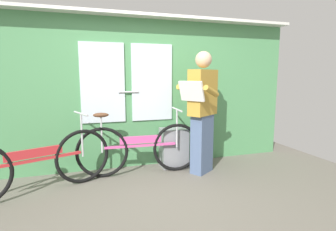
{
  "coord_description": "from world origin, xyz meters",
  "views": [
    {
      "loc": [
        -0.8,
        -2.72,
        1.34
      ],
      "look_at": [
        0.16,
        0.33,
        0.86
      ],
      "focal_mm": 28.35,
      "sensor_mm": 36.0,
      "label": 1
    }
  ],
  "objects": [
    {
      "name": "ground_plane",
      "position": [
        0.0,
        0.0,
        -0.02
      ],
      "size": [
        5.71,
        3.82,
        0.04
      ],
      "primitive_type": "cube",
      "color": "#666056"
    },
    {
      "name": "train_door_wall",
      "position": [
        -0.01,
        1.1,
        1.14
      ],
      "size": [
        4.71,
        0.28,
        2.17
      ],
      "color": "#4C8C56",
      "rests_on": "ground_plane"
    },
    {
      "name": "bicycle_near_door",
      "position": [
        -0.11,
        0.72,
        0.36
      ],
      "size": [
        1.7,
        0.44,
        0.89
      ],
      "rotation": [
        0.0,
        0.0,
        -0.05
      ],
      "color": "black",
      "rests_on": "ground_plane"
    },
    {
      "name": "bicycle_leaning_behind",
      "position": [
        -1.37,
        0.45,
        0.37
      ],
      "size": [
        1.67,
        0.74,
        0.89
      ],
      "rotation": [
        0.0,
        0.0,
        0.36
      ],
      "color": "black",
      "rests_on": "ground_plane"
    },
    {
      "name": "passenger_reading_newspaper",
      "position": [
        0.71,
        0.53,
        0.87
      ],
      "size": [
        0.62,
        0.57,
        1.66
      ],
      "rotation": [
        0.0,
        0.0,
        3.74
      ],
      "color": "slate",
      "rests_on": "ground_plane"
    },
    {
      "name": "trash_bin_by_wall",
      "position": [
        0.43,
        0.89,
        0.29
      ],
      "size": [
        0.38,
        0.28,
        0.57
      ],
      "primitive_type": "cube",
      "color": "gray",
      "rests_on": "ground_plane"
    }
  ]
}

